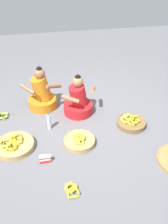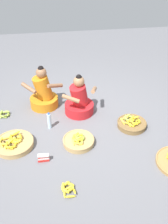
{
  "view_description": "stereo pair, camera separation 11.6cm",
  "coord_description": "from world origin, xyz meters",
  "px_view_note": "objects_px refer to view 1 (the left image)",
  "views": [
    {
      "loc": [
        -0.61,
        -3.4,
        2.66
      ],
      "look_at": [
        0.0,
        -0.2,
        0.35
      ],
      "focal_mm": 40.3,
      "sensor_mm": 36.0,
      "label": 1
    },
    {
      "loc": [
        -0.49,
        -3.42,
        2.66
      ],
      "look_at": [
        0.0,
        -0.2,
        0.35
      ],
      "focal_mm": 40.3,
      "sensor_mm": 36.0,
      "label": 2
    }
  ],
  "objects_px": {
    "vendor_woman_front": "(78,101)",
    "banana_basket_back_left": "(14,145)",
    "vendor_woman_behind": "(42,95)",
    "loose_bananas_mid_right": "(3,116)",
    "loose_bananas_front_left": "(72,189)",
    "banana_basket_back_center": "(131,123)",
    "water_bottle": "(49,122)",
    "packet_carton_stack": "(45,158)",
    "banana_basket_back_right": "(79,141)"
  },
  "relations": [
    {
      "from": "packet_carton_stack",
      "to": "banana_basket_back_center",
      "type": "bearing_deg",
      "value": 21.01
    },
    {
      "from": "vendor_woman_front",
      "to": "loose_bananas_mid_right",
      "type": "xyz_separation_m",
      "value": [
        -1.35,
        0.1,
        -0.21
      ]
    },
    {
      "from": "loose_bananas_front_left",
      "to": "banana_basket_back_left",
      "type": "bearing_deg",
      "value": 128.33
    },
    {
      "from": "loose_bananas_mid_right",
      "to": "packet_carton_stack",
      "type": "bearing_deg",
      "value": -60.82
    },
    {
      "from": "vendor_woman_front",
      "to": "loose_bananas_mid_right",
      "type": "distance_m",
      "value": 1.37
    },
    {
      "from": "loose_bananas_front_left",
      "to": "packet_carton_stack",
      "type": "xyz_separation_m",
      "value": [
        -0.3,
        0.56,
        0.03
      ]
    },
    {
      "from": "vendor_woman_front",
      "to": "banana_basket_back_left",
      "type": "relative_size",
      "value": 1.28
    },
    {
      "from": "banana_basket_back_left",
      "to": "vendor_woman_front",
      "type": "bearing_deg",
      "value": 33.82
    },
    {
      "from": "banana_basket_back_left",
      "to": "banana_basket_back_right",
      "type": "xyz_separation_m",
      "value": [
        0.98,
        -0.09,
        0.0
      ]
    },
    {
      "from": "vendor_woman_behind",
      "to": "loose_bananas_mid_right",
      "type": "relative_size",
      "value": 3.47
    },
    {
      "from": "banana_basket_back_right",
      "to": "loose_bananas_front_left",
      "type": "xyz_separation_m",
      "value": [
        -0.25,
        -0.84,
        -0.03
      ]
    },
    {
      "from": "banana_basket_back_left",
      "to": "vendor_woman_behind",
      "type": "bearing_deg",
      "value": 65.16
    },
    {
      "from": "water_bottle",
      "to": "packet_carton_stack",
      "type": "bearing_deg",
      "value": -98.98
    },
    {
      "from": "vendor_woman_front",
      "to": "banana_basket_back_right",
      "type": "height_order",
      "value": "vendor_woman_front"
    },
    {
      "from": "vendor_woman_front",
      "to": "banana_basket_back_center",
      "type": "relative_size",
      "value": 1.55
    },
    {
      "from": "water_bottle",
      "to": "vendor_woman_behind",
      "type": "bearing_deg",
      "value": 95.83
    },
    {
      "from": "vendor_woman_behind",
      "to": "banana_basket_back_center",
      "type": "relative_size",
      "value": 1.67
    },
    {
      "from": "banana_basket_back_right",
      "to": "packet_carton_stack",
      "type": "distance_m",
      "value": 0.61
    },
    {
      "from": "loose_bananas_mid_right",
      "to": "water_bottle",
      "type": "xyz_separation_m",
      "value": [
        0.79,
        -0.47,
        0.11
      ]
    },
    {
      "from": "banana_basket_back_right",
      "to": "water_bottle",
      "type": "bearing_deg",
      "value": 132.81
    },
    {
      "from": "packet_carton_stack",
      "to": "banana_basket_back_right",
      "type": "bearing_deg",
      "value": 27.32
    },
    {
      "from": "loose_bananas_mid_right",
      "to": "banana_basket_back_center",
      "type": "bearing_deg",
      "value": -16.53
    },
    {
      "from": "vendor_woman_behind",
      "to": "banana_basket_back_right",
      "type": "bearing_deg",
      "value": -66.52
    },
    {
      "from": "banana_basket_back_right",
      "to": "loose_bananas_mid_right",
      "type": "bearing_deg",
      "value": 142.66
    },
    {
      "from": "banana_basket_back_center",
      "to": "water_bottle",
      "type": "relative_size",
      "value": 1.62
    },
    {
      "from": "loose_bananas_front_left",
      "to": "vendor_woman_front",
      "type": "bearing_deg",
      "value": 77.46
    },
    {
      "from": "banana_basket_back_center",
      "to": "loose_bananas_mid_right",
      "type": "distance_m",
      "value": 2.25
    },
    {
      "from": "loose_bananas_mid_right",
      "to": "loose_bananas_front_left",
      "type": "bearing_deg",
      "value": -61.17
    },
    {
      "from": "vendor_woman_front",
      "to": "loose_bananas_front_left",
      "type": "xyz_separation_m",
      "value": [
        -0.37,
        -1.67,
        -0.21
      ]
    },
    {
      "from": "banana_basket_back_center",
      "to": "loose_bananas_mid_right",
      "type": "relative_size",
      "value": 2.08
    },
    {
      "from": "vendor_woman_behind",
      "to": "water_bottle",
      "type": "xyz_separation_m",
      "value": [
        0.07,
        -0.68,
        -0.12
      ]
    },
    {
      "from": "banana_basket_back_right",
      "to": "loose_bananas_front_left",
      "type": "distance_m",
      "value": 0.88
    },
    {
      "from": "loose_bananas_mid_right",
      "to": "packet_carton_stack",
      "type": "distance_m",
      "value": 1.39
    },
    {
      "from": "water_bottle",
      "to": "loose_bananas_front_left",
      "type": "bearing_deg",
      "value": -82.08
    },
    {
      "from": "banana_basket_back_left",
      "to": "banana_basket_back_center",
      "type": "bearing_deg",
      "value": 5.87
    },
    {
      "from": "banana_basket_back_center",
      "to": "packet_carton_stack",
      "type": "height_order",
      "value": "banana_basket_back_center"
    },
    {
      "from": "packet_carton_stack",
      "to": "banana_basket_back_left",
      "type": "bearing_deg",
      "value": 139.66
    },
    {
      "from": "banana_basket_back_left",
      "to": "water_bottle",
      "type": "height_order",
      "value": "water_bottle"
    },
    {
      "from": "loose_bananas_front_left",
      "to": "water_bottle",
      "type": "height_order",
      "value": "water_bottle"
    },
    {
      "from": "vendor_woman_front",
      "to": "banana_basket_back_left",
      "type": "height_order",
      "value": "vendor_woman_front"
    },
    {
      "from": "vendor_woman_behind",
      "to": "banana_basket_back_center",
      "type": "distance_m",
      "value": 1.68
    },
    {
      "from": "banana_basket_back_left",
      "to": "loose_bananas_mid_right",
      "type": "height_order",
      "value": "banana_basket_back_left"
    },
    {
      "from": "vendor_woman_front",
      "to": "packet_carton_stack",
      "type": "distance_m",
      "value": 1.31
    },
    {
      "from": "vendor_woman_front",
      "to": "vendor_woman_behind",
      "type": "distance_m",
      "value": 0.69
    },
    {
      "from": "banana_basket_back_left",
      "to": "loose_bananas_front_left",
      "type": "distance_m",
      "value": 1.19
    },
    {
      "from": "banana_basket_back_left",
      "to": "packet_carton_stack",
      "type": "height_order",
      "value": "banana_basket_back_left"
    },
    {
      "from": "banana_basket_back_right",
      "to": "water_bottle",
      "type": "height_order",
      "value": "water_bottle"
    },
    {
      "from": "vendor_woman_behind",
      "to": "loose_bananas_front_left",
      "type": "height_order",
      "value": "vendor_woman_behind"
    },
    {
      "from": "vendor_woman_front",
      "to": "packet_carton_stack",
      "type": "relative_size",
      "value": 4.65
    },
    {
      "from": "banana_basket_back_center",
      "to": "loose_bananas_front_left",
      "type": "distance_m",
      "value": 1.64
    }
  ]
}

